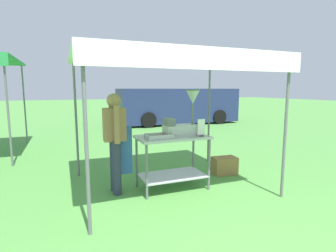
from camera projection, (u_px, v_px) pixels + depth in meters
ground_plane at (116, 139)px, 8.92m from camera, size 70.00×70.00×0.00m
stall_canopy at (170, 62)px, 4.27m from camera, size 3.09×2.45×2.19m
donut_cart at (172, 151)px, 4.39m from camera, size 1.18×0.67×0.90m
donut_tray at (159, 137)px, 4.14m from camera, size 0.41×0.26×0.07m
donut_fryer at (183, 120)px, 4.39m from camera, size 0.62×0.28×0.77m
menu_sign at (201, 129)px, 4.32m from camera, size 0.13×0.05×0.28m
vendor at (115, 138)px, 4.18m from camera, size 0.45×0.53×1.61m
supply_crate at (224, 166)px, 5.20m from camera, size 0.50×0.33×0.34m
van_navy at (178, 105)px, 12.83m from camera, size 5.78×2.18×1.69m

